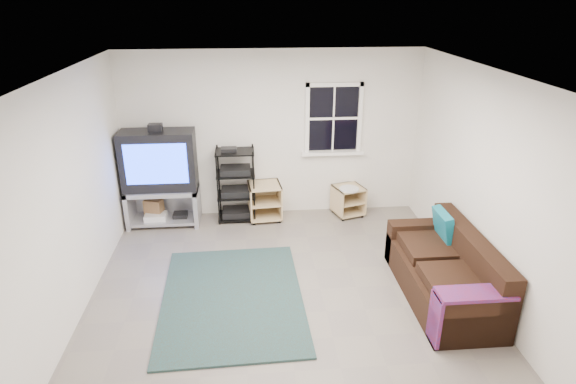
{
  "coord_description": "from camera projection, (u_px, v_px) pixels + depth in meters",
  "views": [
    {
      "loc": [
        -0.37,
        -4.91,
        3.37
      ],
      "look_at": [
        0.09,
        0.4,
        1.13
      ],
      "focal_mm": 30.0,
      "sensor_mm": 36.0,
      "label": 1
    }
  ],
  "objects": [
    {
      "name": "room",
      "position": [
        333.0,
        123.0,
        7.43
      ],
      "size": [
        4.6,
        4.62,
        4.6
      ],
      "color": "slate",
      "rests_on": "ground"
    },
    {
      "name": "tv_unit",
      "position": [
        160.0,
        170.0,
        7.22
      ],
      "size": [
        1.09,
        0.54,
        1.6
      ],
      "color": "#A1A2A9",
      "rests_on": "ground"
    },
    {
      "name": "av_rack",
      "position": [
        236.0,
        189.0,
        7.5
      ],
      "size": [
        0.59,
        0.43,
        1.17
      ],
      "color": "black",
      "rests_on": "ground"
    },
    {
      "name": "side_table_left",
      "position": [
        264.0,
        200.0,
        7.62
      ],
      "size": [
        0.54,
        0.54,
        0.58
      ],
      "rotation": [
        0.0,
        0.0,
        0.09
      ],
      "color": "#D5B683",
      "rests_on": "ground"
    },
    {
      "name": "side_table_right",
      "position": [
        347.0,
        198.0,
        7.74
      ],
      "size": [
        0.55,
        0.55,
        0.5
      ],
      "rotation": [
        0.0,
        0.0,
        0.3
      ],
      "color": "#D5B683",
      "rests_on": "ground"
    },
    {
      "name": "sofa",
      "position": [
        446.0,
        274.0,
        5.64
      ],
      "size": [
        0.84,
        1.89,
        0.86
      ],
      "color": "black",
      "rests_on": "ground"
    },
    {
      "name": "shag_rug",
      "position": [
        233.0,
        298.0,
        5.69
      ],
      "size": [
        1.7,
        2.3,
        0.03
      ],
      "primitive_type": "cube",
      "rotation": [
        0.0,
        0.0,
        0.03
      ],
      "color": "#312016",
      "rests_on": "ground"
    },
    {
      "name": "paper_bag",
      "position": [
        154.0,
        211.0,
        7.51
      ],
      "size": [
        0.31,
        0.24,
        0.38
      ],
      "primitive_type": "cube",
      "rotation": [
        0.0,
        0.0,
        -0.29
      ],
      "color": "olive",
      "rests_on": "ground"
    }
  ]
}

